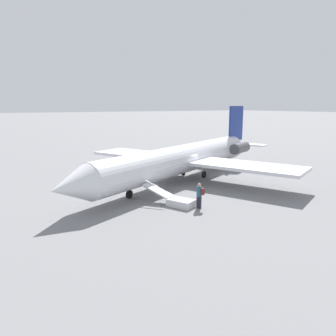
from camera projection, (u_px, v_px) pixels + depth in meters
The scene contains 4 objects.
ground_plane at pixel (181, 181), 30.33m from camera, with size 600.00×600.00×0.00m, color slate.
airplane_main at pixel (187, 158), 30.68m from camera, with size 27.08×21.12×6.77m.
boarding_stairs at pixel (176, 200), 22.75m from camera, with size 2.52×4.09×1.69m.
passenger at pixel (200, 194), 22.01m from camera, with size 0.45×0.57×1.74m.
Camera 1 is at (16.68, 24.43, 6.88)m, focal length 35.00 mm.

